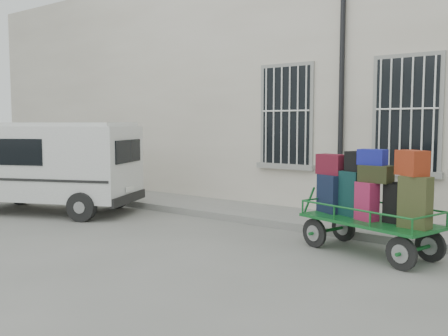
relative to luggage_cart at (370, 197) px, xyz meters
name	(u,v)px	position (x,y,z in m)	size (l,w,h in m)	color
ground	(222,239)	(-2.49, -0.60, -0.91)	(80.00, 80.00, 0.00)	slate
building	(348,88)	(-2.49, 4.90, 2.09)	(24.00, 5.15, 6.00)	#BDB2A1
sidewalk	(283,217)	(-2.49, 1.60, -0.84)	(24.00, 1.70, 0.15)	gray
luggage_cart	(370,197)	(0.00, 0.00, 0.00)	(2.57, 1.53, 1.69)	black
van	(47,161)	(-7.39, -0.87, 0.29)	(4.47, 3.24, 2.09)	silver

